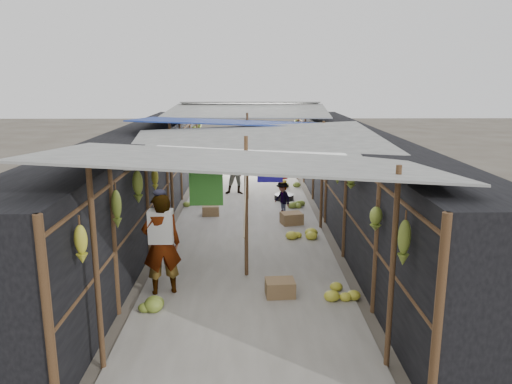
{
  "coord_description": "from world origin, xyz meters",
  "views": [
    {
      "loc": [
        0.06,
        -5.69,
        3.59
      ],
      "look_at": [
        0.2,
        4.52,
        1.25
      ],
      "focal_mm": 35.0,
      "sensor_mm": 36.0,
      "label": 1
    }
  ],
  "objects_px": {
    "vendor_elderly": "(162,244)",
    "vendor_seated": "(282,198)",
    "shopper_blue": "(236,171)",
    "crate_near": "(280,288)",
    "black_basin": "(284,197)"
  },
  "relations": [
    {
      "from": "vendor_elderly",
      "to": "vendor_seated",
      "type": "distance_m",
      "value": 5.54
    },
    {
      "from": "shopper_blue",
      "to": "vendor_elderly",
      "type": "bearing_deg",
      "value": -96.78
    },
    {
      "from": "crate_near",
      "to": "vendor_elderly",
      "type": "distance_m",
      "value": 2.11
    },
    {
      "from": "black_basin",
      "to": "shopper_blue",
      "type": "xyz_separation_m",
      "value": [
        -1.44,
        0.79,
        0.67
      ]
    },
    {
      "from": "black_basin",
      "to": "shopper_blue",
      "type": "height_order",
      "value": "shopper_blue"
    },
    {
      "from": "black_basin",
      "to": "vendor_seated",
      "type": "relative_size",
      "value": 0.65
    },
    {
      "from": "vendor_seated",
      "to": "shopper_blue",
      "type": "bearing_deg",
      "value": 173.92
    },
    {
      "from": "crate_near",
      "to": "vendor_seated",
      "type": "height_order",
      "value": "vendor_seated"
    },
    {
      "from": "vendor_elderly",
      "to": "shopper_blue",
      "type": "height_order",
      "value": "vendor_elderly"
    },
    {
      "from": "crate_near",
      "to": "vendor_seated",
      "type": "distance_m",
      "value": 5.17
    },
    {
      "from": "black_basin",
      "to": "shopper_blue",
      "type": "relative_size",
      "value": 0.39
    },
    {
      "from": "vendor_elderly",
      "to": "shopper_blue",
      "type": "distance_m",
      "value": 7.5
    },
    {
      "from": "crate_near",
      "to": "black_basin",
      "type": "relative_size",
      "value": 0.82
    },
    {
      "from": "vendor_elderly",
      "to": "shopper_blue",
      "type": "bearing_deg",
      "value": -114.22
    },
    {
      "from": "crate_near",
      "to": "shopper_blue",
      "type": "height_order",
      "value": "shopper_blue"
    }
  ]
}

